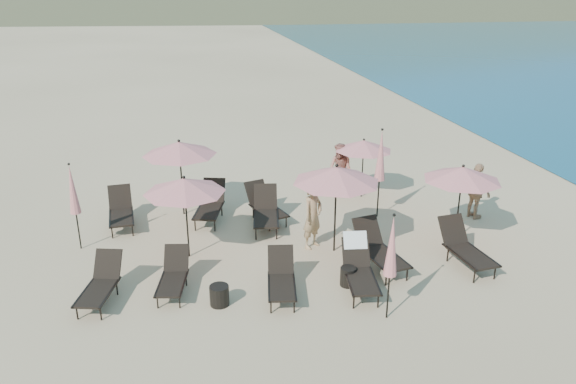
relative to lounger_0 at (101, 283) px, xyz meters
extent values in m
plane|color=#D6BA8C|center=(5.49, -0.50, -0.44)|extent=(800.00, 800.00, 0.00)
cube|color=black|center=(-0.07, -0.27, -0.10)|extent=(0.90, 1.31, 0.05)
cube|color=black|center=(0.14, 0.51, 0.20)|extent=(0.71, 0.59, 0.61)
cylinder|color=black|center=(-0.45, -0.68, -0.27)|extent=(0.04, 0.04, 0.34)
cylinder|color=black|center=(-0.18, 0.31, -0.27)|extent=(0.04, 0.04, 0.34)
cylinder|color=black|center=(0.05, -0.81, -0.27)|extent=(0.04, 0.04, 0.34)
cylinder|color=black|center=(0.31, 0.17, -0.27)|extent=(0.04, 0.04, 0.34)
cube|color=black|center=(-0.35, -0.14, -0.09)|extent=(0.39, 1.30, 0.04)
cube|color=black|center=(0.23, -0.30, -0.09)|extent=(0.39, 1.30, 0.04)
cube|color=black|center=(1.55, -0.18, -0.12)|extent=(0.78, 1.21, 0.05)
cube|color=black|center=(1.69, 0.56, 0.16)|extent=(0.65, 0.52, 0.58)
cylinder|color=black|center=(1.23, -0.59, -0.28)|extent=(0.03, 0.03, 0.32)
cylinder|color=black|center=(1.41, 0.35, -0.28)|extent=(0.03, 0.03, 0.32)
cylinder|color=black|center=(1.70, -0.68, -0.28)|extent=(0.03, 0.03, 0.32)
cylinder|color=black|center=(1.88, 0.26, -0.28)|extent=(0.03, 0.03, 0.32)
cube|color=black|center=(1.29, -0.08, -0.11)|extent=(0.27, 1.24, 0.04)
cube|color=black|center=(1.84, -0.19, -0.11)|extent=(0.27, 1.24, 0.04)
cube|color=black|center=(3.97, -0.85, -0.10)|extent=(0.79, 1.25, 0.05)
cube|color=black|center=(4.10, -0.08, 0.19)|extent=(0.67, 0.53, 0.60)
cylinder|color=black|center=(3.64, -1.29, -0.28)|extent=(0.04, 0.04, 0.33)
cylinder|color=black|center=(3.80, -0.30, -0.28)|extent=(0.04, 0.04, 0.33)
cylinder|color=black|center=(4.14, -1.38, -0.28)|extent=(0.04, 0.04, 0.33)
cylinder|color=black|center=(4.30, -0.39, -0.28)|extent=(0.04, 0.04, 0.33)
cube|color=black|center=(3.69, -0.76, -0.09)|extent=(0.25, 1.30, 0.04)
cube|color=black|center=(4.26, -0.85, -0.09)|extent=(0.25, 1.30, 0.04)
cube|color=black|center=(5.80, -1.00, -0.08)|extent=(0.82, 1.33, 0.05)
cube|color=black|center=(5.92, -0.17, 0.23)|extent=(0.71, 0.56, 0.65)
cylinder|color=black|center=(5.46, -1.49, -0.26)|extent=(0.04, 0.04, 0.36)
cylinder|color=black|center=(5.61, -0.42, -0.26)|extent=(0.04, 0.04, 0.36)
cylinder|color=black|center=(6.00, -1.56, -0.26)|extent=(0.04, 0.04, 0.36)
cylinder|color=black|center=(6.15, -0.49, -0.26)|extent=(0.04, 0.04, 0.36)
cube|color=black|center=(5.50, -0.91, -0.07)|extent=(0.24, 1.40, 0.04)
cube|color=black|center=(6.12, -1.00, -0.07)|extent=(0.24, 1.40, 0.04)
cube|color=white|center=(5.94, -0.02, 0.48)|extent=(0.60, 0.37, 0.39)
cube|color=black|center=(6.70, -0.10, -0.05)|extent=(0.92, 1.44, 0.06)
cube|color=black|center=(6.55, 0.79, 0.28)|extent=(0.77, 0.62, 0.69)
cylinder|color=black|center=(6.51, -0.70, -0.25)|extent=(0.04, 0.04, 0.38)
cylinder|color=black|center=(6.31, 0.44, -0.25)|extent=(0.04, 0.04, 0.38)
cylinder|color=black|center=(7.09, -0.59, -0.25)|extent=(0.04, 0.04, 0.38)
cylinder|color=black|center=(6.89, 0.54, -0.25)|extent=(0.04, 0.04, 0.38)
cube|color=black|center=(6.36, -0.10, -0.04)|extent=(0.31, 1.49, 0.04)
cube|color=black|center=(7.02, 0.02, -0.04)|extent=(0.31, 1.49, 0.04)
cube|color=black|center=(8.85, -0.44, -0.05)|extent=(0.82, 1.39, 0.06)
cube|color=black|center=(8.75, 0.45, 0.27)|extent=(0.74, 0.57, 0.69)
cylinder|color=black|center=(8.61, -1.02, -0.25)|extent=(0.04, 0.04, 0.38)
cylinder|color=black|center=(8.50, 0.12, -0.25)|extent=(0.04, 0.04, 0.38)
cylinder|color=black|center=(9.19, -0.96, -0.25)|extent=(0.04, 0.04, 0.38)
cylinder|color=black|center=(9.07, 0.18, -0.25)|extent=(0.04, 0.04, 0.38)
cube|color=black|center=(8.51, -0.42, -0.04)|extent=(0.20, 1.49, 0.04)
cube|color=black|center=(9.17, -0.35, -0.04)|extent=(0.20, 1.49, 0.04)
cube|color=black|center=(0.20, 3.83, -0.07)|extent=(0.75, 1.32, 0.05)
cube|color=black|center=(0.13, 4.68, 0.24)|extent=(0.69, 0.53, 0.66)
cylinder|color=black|center=(-0.04, 3.27, -0.26)|extent=(0.04, 0.04, 0.36)
cylinder|color=black|center=(-0.12, 4.37, -0.26)|extent=(0.04, 0.04, 0.36)
cylinder|color=black|center=(0.51, 3.32, -0.26)|extent=(0.04, 0.04, 0.36)
cylinder|color=black|center=(0.43, 4.41, -0.26)|extent=(0.04, 0.04, 0.36)
cube|color=black|center=(-0.12, 3.85, -0.06)|extent=(0.15, 1.43, 0.04)
cube|color=black|center=(0.51, 3.90, -0.06)|extent=(0.15, 1.43, 0.04)
cube|color=black|center=(2.68, 3.76, -0.06)|extent=(1.01, 1.45, 0.05)
cube|color=black|center=(2.92, 4.60, 0.26)|extent=(0.79, 0.66, 0.68)
cylinder|color=black|center=(2.25, 3.31, -0.26)|extent=(0.04, 0.04, 0.37)
cylinder|color=black|center=(2.56, 4.39, -0.26)|extent=(0.04, 0.04, 0.37)
cylinder|color=black|center=(2.80, 3.15, -0.26)|extent=(0.04, 0.04, 0.37)
cylinder|color=black|center=(3.11, 4.24, -0.26)|extent=(0.04, 0.04, 0.37)
cube|color=black|center=(2.38, 3.90, -0.05)|extent=(0.45, 1.43, 0.04)
cube|color=black|center=(3.01, 3.72, -0.05)|extent=(0.45, 1.43, 0.04)
cube|color=black|center=(4.25, 2.87, -0.06)|extent=(0.89, 1.42, 0.06)
cube|color=black|center=(4.39, 3.75, 0.27)|extent=(0.75, 0.60, 0.68)
cylinder|color=black|center=(3.88, 2.37, -0.25)|extent=(0.04, 0.04, 0.37)
cylinder|color=black|center=(4.06, 3.49, -0.25)|extent=(0.04, 0.04, 0.37)
cylinder|color=black|center=(4.44, 2.28, -0.25)|extent=(0.04, 0.04, 0.37)
cylinder|color=black|center=(4.62, 3.40, -0.25)|extent=(0.04, 0.04, 0.37)
cube|color=black|center=(3.93, 2.98, -0.04)|extent=(0.28, 1.48, 0.04)
cube|color=black|center=(4.58, 2.87, -0.04)|extent=(0.28, 1.48, 0.04)
cube|color=black|center=(4.45, 3.43, -0.07)|extent=(0.99, 1.40, 0.05)
cube|color=black|center=(4.20, 4.24, 0.24)|extent=(0.76, 0.65, 0.65)
cylinder|color=black|center=(4.34, 2.84, -0.26)|extent=(0.04, 0.04, 0.36)
cylinder|color=black|center=(4.02, 3.88, -0.26)|extent=(0.04, 0.04, 0.36)
cylinder|color=black|center=(4.86, 3.00, -0.26)|extent=(0.04, 0.04, 0.36)
cylinder|color=black|center=(4.54, 4.04, -0.26)|extent=(0.04, 0.04, 0.36)
cube|color=black|center=(4.13, 3.38, -0.06)|extent=(0.46, 1.37, 0.04)
cube|color=black|center=(4.73, 3.57, -0.06)|extent=(0.46, 1.37, 0.04)
cylinder|color=black|center=(2.02, 1.76, 0.60)|extent=(0.04, 0.04, 2.08)
cone|color=#DE817D|center=(2.02, 1.76, 1.54)|extent=(2.08, 2.08, 0.38)
sphere|color=black|center=(2.02, 1.76, 1.75)|extent=(0.08, 0.08, 0.08)
cylinder|color=black|center=(5.82, 1.29, 0.69)|extent=(0.05, 0.05, 2.26)
cone|color=#DE817D|center=(5.82, 1.29, 1.71)|extent=(2.26, 2.26, 0.41)
sphere|color=black|center=(5.82, 1.29, 1.95)|extent=(0.09, 0.09, 0.09)
cylinder|color=black|center=(9.25, 1.17, 0.59)|extent=(0.04, 0.04, 2.07)
cone|color=#DE817D|center=(9.25, 1.17, 1.53)|extent=(2.07, 2.07, 0.37)
sphere|color=black|center=(9.25, 1.17, 1.75)|extent=(0.08, 0.08, 0.08)
cylinder|color=black|center=(1.98, 4.61, 0.66)|extent=(0.05, 0.05, 2.21)
cone|color=#DE817D|center=(1.98, 4.61, 1.66)|extent=(2.21, 2.21, 0.40)
sphere|color=black|center=(1.98, 4.61, 1.89)|extent=(0.08, 0.08, 0.08)
cylinder|color=black|center=(7.79, 4.87, 0.49)|extent=(0.04, 0.04, 1.86)
cone|color=#DE817D|center=(7.79, 4.87, 1.33)|extent=(1.86, 1.86, 0.34)
sphere|color=black|center=(7.79, 4.87, 1.52)|extent=(0.07, 0.07, 0.07)
cylinder|color=black|center=(6.04, -1.97, 0.08)|extent=(0.04, 0.04, 1.05)
cone|color=#DE817D|center=(6.04, -1.97, 1.27)|extent=(0.29, 0.29, 1.33)
sphere|color=black|center=(6.04, -1.97, 1.96)|extent=(0.07, 0.07, 0.07)
cylinder|color=black|center=(7.73, 3.21, 0.15)|extent=(0.04, 0.04, 1.19)
cone|color=#DE817D|center=(7.73, 3.21, 1.50)|extent=(0.32, 0.32, 1.51)
sphere|color=black|center=(7.73, 3.21, 2.28)|extent=(0.08, 0.08, 0.08)
cylinder|color=black|center=(-0.82, 2.80, 0.08)|extent=(0.04, 0.04, 1.04)
cone|color=#DE817D|center=(-0.82, 2.80, 1.26)|extent=(0.28, 0.28, 1.32)
sphere|color=black|center=(-0.82, 2.80, 1.95)|extent=(0.07, 0.07, 0.07)
cylinder|color=black|center=(2.58, -0.72, -0.21)|extent=(0.44, 0.44, 0.47)
cylinder|color=black|center=(5.63, -0.50, -0.21)|extent=(0.37, 0.37, 0.46)
imported|color=tan|center=(5.30, 1.65, 0.46)|extent=(0.79, 0.75, 1.81)
imported|color=#A66456|center=(7.13, 5.17, 0.44)|extent=(1.04, 1.08, 1.76)
imported|color=tan|center=(10.56, 2.52, 0.42)|extent=(0.70, 1.09, 1.72)
camera|label=1|loc=(1.87, -11.58, 6.44)|focal=35.00mm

